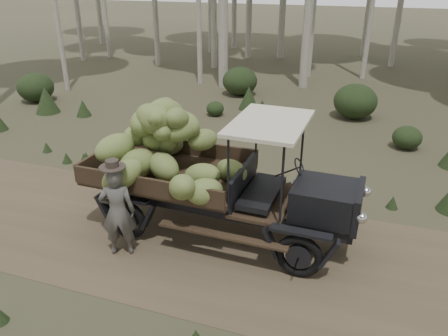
{
  "coord_description": "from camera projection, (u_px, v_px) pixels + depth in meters",
  "views": [
    {
      "loc": [
        3.16,
        -6.64,
        4.95
      ],
      "look_at": [
        0.68,
        0.55,
        1.43
      ],
      "focal_mm": 35.0,
      "sensor_mm": 36.0,
      "label": 1
    }
  ],
  "objects": [
    {
      "name": "undergrowth",
      "position": [
        164.0,
        173.0,
        10.32
      ],
      "size": [
        22.64,
        20.61,
        1.35
      ],
      "color": "#233319",
      "rests_on": "ground"
    },
    {
      "name": "banana_truck",
      "position": [
        188.0,
        156.0,
        8.55
      ],
      "size": [
        5.71,
        2.89,
        2.7
      ],
      "rotation": [
        0.0,
        0.0,
        -0.03
      ],
      "color": "black",
      "rests_on": "ground"
    },
    {
      "name": "dirt_track",
      "position": [
        183.0,
        239.0,
        8.71
      ],
      "size": [
        70.0,
        4.0,
        0.01
      ],
      "primitive_type": "cube",
      "color": "brown",
      "rests_on": "ground"
    },
    {
      "name": "ground",
      "position": [
        183.0,
        240.0,
        8.71
      ],
      "size": [
        120.0,
        120.0,
        0.0
      ],
      "primitive_type": "plane",
      "color": "#473D2B",
      "rests_on": "ground"
    },
    {
      "name": "farmer",
      "position": [
        118.0,
        211.0,
        7.94
      ],
      "size": [
        0.76,
        0.64,
        1.92
      ],
      "rotation": [
        0.0,
        0.0,
        3.54
      ],
      "color": "#4F4C48",
      "rests_on": "ground"
    }
  ]
}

